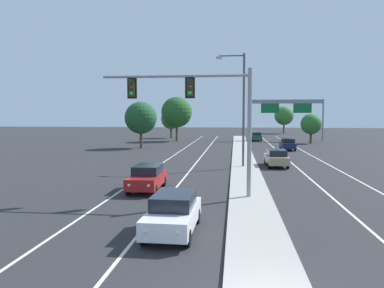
{
  "coord_description": "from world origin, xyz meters",
  "views": [
    {
      "loc": [
        -0.9,
        -8.97,
        4.79
      ],
      "look_at": [
        -3.2,
        11.08,
        3.2
      ],
      "focal_mm": 35.23,
      "sensor_mm": 36.0,
      "label": 1
    }
  ],
  "objects_px": {
    "car_oncoming_red": "(147,177)",
    "car_receding_green": "(256,136)",
    "street_lamp_median": "(241,103)",
    "tree_far_left_c": "(177,112)",
    "overhead_signal_mast": "(201,104)",
    "tree_far_right_a": "(284,116)",
    "car_receding_navy": "(288,144)",
    "tree_far_right_b": "(311,124)",
    "car_receding_tan": "(276,158)",
    "tree_far_left_b": "(141,118)",
    "car_oncoming_white": "(173,213)",
    "tree_far_left_a": "(171,119)",
    "highway_sign_gantry": "(286,107)"
  },
  "relations": [
    {
      "from": "car_oncoming_white",
      "to": "tree_far_left_b",
      "type": "distance_m",
      "value": 39.02
    },
    {
      "from": "car_oncoming_white",
      "to": "highway_sign_gantry",
      "type": "bearing_deg",
      "value": 78.08
    },
    {
      "from": "tree_far_right_b",
      "to": "tree_far_left_a",
      "type": "distance_m",
      "value": 27.95
    },
    {
      "from": "car_oncoming_red",
      "to": "highway_sign_gantry",
      "type": "relative_size",
      "value": 0.34
    },
    {
      "from": "street_lamp_median",
      "to": "tree_far_left_b",
      "type": "height_order",
      "value": "street_lamp_median"
    },
    {
      "from": "car_receding_tan",
      "to": "car_receding_green",
      "type": "bearing_deg",
      "value": 89.87
    },
    {
      "from": "overhead_signal_mast",
      "to": "tree_far_left_b",
      "type": "height_order",
      "value": "overhead_signal_mast"
    },
    {
      "from": "car_receding_tan",
      "to": "street_lamp_median",
      "type": "bearing_deg",
      "value": -158.9
    },
    {
      "from": "car_receding_navy",
      "to": "car_oncoming_white",
      "type": "bearing_deg",
      "value": -104.49
    },
    {
      "from": "car_receding_tan",
      "to": "tree_far_right_a",
      "type": "bearing_deg",
      "value": 82.23
    },
    {
      "from": "overhead_signal_mast",
      "to": "car_oncoming_red",
      "type": "height_order",
      "value": "overhead_signal_mast"
    },
    {
      "from": "car_oncoming_red",
      "to": "tree_far_right_b",
      "type": "distance_m",
      "value": 44.45
    },
    {
      "from": "street_lamp_median",
      "to": "tree_far_left_b",
      "type": "bearing_deg",
      "value": 127.0
    },
    {
      "from": "car_receding_tan",
      "to": "car_receding_green",
      "type": "relative_size",
      "value": 1.01
    },
    {
      "from": "car_receding_green",
      "to": "tree_far_left_b",
      "type": "bearing_deg",
      "value": -135.09
    },
    {
      "from": "car_receding_green",
      "to": "tree_far_right_a",
      "type": "xyz_separation_m",
      "value": [
        8.29,
        27.21,
        3.67
      ]
    },
    {
      "from": "street_lamp_median",
      "to": "car_receding_tan",
      "type": "xyz_separation_m",
      "value": [
        3.28,
        1.27,
        -4.97
      ]
    },
    {
      "from": "tree_far_left_a",
      "to": "tree_far_right_a",
      "type": "relative_size",
      "value": 0.85
    },
    {
      "from": "highway_sign_gantry",
      "to": "car_oncoming_white",
      "type": "bearing_deg",
      "value": -101.92
    },
    {
      "from": "street_lamp_median",
      "to": "tree_far_left_c",
      "type": "distance_m",
      "value": 34.4
    },
    {
      "from": "tree_far_left_b",
      "to": "car_receding_green",
      "type": "bearing_deg",
      "value": 44.91
    },
    {
      "from": "car_receding_navy",
      "to": "car_receding_green",
      "type": "relative_size",
      "value": 1.01
    },
    {
      "from": "overhead_signal_mast",
      "to": "car_oncoming_white",
      "type": "xyz_separation_m",
      "value": [
        -0.54,
        -6.51,
        -4.54
      ]
    },
    {
      "from": "highway_sign_gantry",
      "to": "tree_far_left_a",
      "type": "distance_m",
      "value": 22.93
    },
    {
      "from": "car_oncoming_red",
      "to": "tree_far_left_c",
      "type": "distance_m",
      "value": 43.84
    },
    {
      "from": "street_lamp_median",
      "to": "car_receding_green",
      "type": "distance_m",
      "value": 35.86
    },
    {
      "from": "overhead_signal_mast",
      "to": "tree_far_left_c",
      "type": "xyz_separation_m",
      "value": [
        -8.44,
        45.18,
        -0.18
      ]
    },
    {
      "from": "car_receding_navy",
      "to": "tree_far_left_c",
      "type": "distance_m",
      "value": 23.31
    },
    {
      "from": "car_receding_tan",
      "to": "tree_far_right_b",
      "type": "relative_size",
      "value": 0.92
    },
    {
      "from": "car_receding_navy",
      "to": "highway_sign_gantry",
      "type": "relative_size",
      "value": 0.34
    },
    {
      "from": "car_oncoming_white",
      "to": "car_receding_tan",
      "type": "relative_size",
      "value": 1.0
    },
    {
      "from": "highway_sign_gantry",
      "to": "tree_far_left_c",
      "type": "distance_m",
      "value": 19.73
    },
    {
      "from": "car_oncoming_red",
      "to": "car_receding_green",
      "type": "bearing_deg",
      "value": 78.5
    },
    {
      "from": "tree_far_left_c",
      "to": "street_lamp_median",
      "type": "bearing_deg",
      "value": -71.55
    },
    {
      "from": "car_oncoming_white",
      "to": "tree_far_left_b",
      "type": "bearing_deg",
      "value": 106.13
    },
    {
      "from": "car_receding_navy",
      "to": "tree_far_left_c",
      "type": "bearing_deg",
      "value": 139.53
    },
    {
      "from": "car_receding_green",
      "to": "highway_sign_gantry",
      "type": "distance_m",
      "value": 7.48
    },
    {
      "from": "overhead_signal_mast",
      "to": "tree_far_right_b",
      "type": "distance_m",
      "value": 44.84
    },
    {
      "from": "car_receding_green",
      "to": "tree_far_right_a",
      "type": "height_order",
      "value": "tree_far_right_a"
    },
    {
      "from": "tree_far_left_c",
      "to": "tree_far_left_a",
      "type": "bearing_deg",
      "value": 105.79
    },
    {
      "from": "car_receding_green",
      "to": "tree_far_left_a",
      "type": "bearing_deg",
      "value": 159.42
    },
    {
      "from": "car_receding_navy",
      "to": "tree_far_left_b",
      "type": "distance_m",
      "value": 20.61
    },
    {
      "from": "car_oncoming_white",
      "to": "tree_far_left_b",
      "type": "height_order",
      "value": "tree_far_left_b"
    },
    {
      "from": "car_receding_navy",
      "to": "tree_far_right_b",
      "type": "bearing_deg",
      "value": 66.12
    },
    {
      "from": "tree_far_right_b",
      "to": "tree_far_left_c",
      "type": "bearing_deg",
      "value": 173.14
    },
    {
      "from": "tree_far_right_b",
      "to": "tree_far_left_a",
      "type": "relative_size",
      "value": 0.84
    },
    {
      "from": "tree_far_right_b",
      "to": "tree_far_right_a",
      "type": "distance_m",
      "value": 32.71
    },
    {
      "from": "overhead_signal_mast",
      "to": "tree_far_right_b",
      "type": "bearing_deg",
      "value": 71.33
    },
    {
      "from": "car_receding_tan",
      "to": "car_receding_green",
      "type": "xyz_separation_m",
      "value": [
        0.08,
        34.09,
        0.0
      ]
    },
    {
      "from": "car_receding_green",
      "to": "tree_far_right_a",
      "type": "relative_size",
      "value": 0.65
    }
  ]
}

